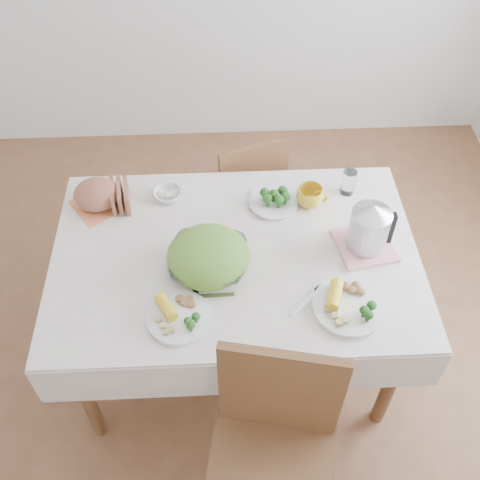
{
  "coord_description": "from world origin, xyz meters",
  "views": [
    {
      "loc": [
        -0.05,
        -1.49,
        2.51
      ],
      "look_at": [
        0.02,
        0.02,
        0.82
      ],
      "focal_mm": 42.0,
      "sensor_mm": 36.0,
      "label": 1
    }
  ],
  "objects_px": {
    "salad_bowl": "(209,261)",
    "dinner_plate_left": "(179,317)",
    "chair_far": "(241,182)",
    "electric_kettle": "(369,227)",
    "chair_near": "(270,480)",
    "yellow_mug": "(310,196)",
    "dining_table": "(236,308)",
    "dinner_plate_right": "(349,307)"
  },
  "relations": [
    {
      "from": "dinner_plate_left",
      "to": "chair_far",
      "type": "bearing_deg",
      "value": 75.31
    },
    {
      "from": "salad_bowl",
      "to": "electric_kettle",
      "type": "distance_m",
      "value": 0.65
    },
    {
      "from": "salad_bowl",
      "to": "electric_kettle",
      "type": "xyz_separation_m",
      "value": [
        0.64,
        0.07,
        0.08
      ]
    },
    {
      "from": "electric_kettle",
      "to": "dinner_plate_left",
      "type": "bearing_deg",
      "value": -150.06
    },
    {
      "from": "salad_bowl",
      "to": "yellow_mug",
      "type": "distance_m",
      "value": 0.56
    },
    {
      "from": "chair_far",
      "to": "salad_bowl",
      "type": "xyz_separation_m",
      "value": [
        -0.17,
        -0.82,
        0.33
      ]
    },
    {
      "from": "dinner_plate_right",
      "to": "salad_bowl",
      "type": "bearing_deg",
      "value": 156.33
    },
    {
      "from": "chair_near",
      "to": "salad_bowl",
      "type": "distance_m",
      "value": 0.84
    },
    {
      "from": "salad_bowl",
      "to": "dinner_plate_right",
      "type": "relative_size",
      "value": 1.12
    },
    {
      "from": "dining_table",
      "to": "chair_near",
      "type": "xyz_separation_m",
      "value": [
        0.09,
        -0.81,
        0.09
      ]
    },
    {
      "from": "dining_table",
      "to": "chair_far",
      "type": "relative_size",
      "value": 1.68
    },
    {
      "from": "yellow_mug",
      "to": "salad_bowl",
      "type": "bearing_deg",
      "value": -143.02
    },
    {
      "from": "dining_table",
      "to": "chair_near",
      "type": "height_order",
      "value": "chair_near"
    },
    {
      "from": "dinner_plate_left",
      "to": "electric_kettle",
      "type": "bearing_deg",
      "value": 22.96
    },
    {
      "from": "chair_near",
      "to": "salad_bowl",
      "type": "xyz_separation_m",
      "value": [
        -0.19,
        0.74,
        0.33
      ]
    },
    {
      "from": "chair_far",
      "to": "dinner_plate_right",
      "type": "distance_m",
      "value": 1.15
    },
    {
      "from": "chair_near",
      "to": "chair_far",
      "type": "bearing_deg",
      "value": 102.73
    },
    {
      "from": "salad_bowl",
      "to": "chair_far",
      "type": "bearing_deg",
      "value": 78.5
    },
    {
      "from": "chair_far",
      "to": "yellow_mug",
      "type": "relative_size",
      "value": 7.09
    },
    {
      "from": "chair_far",
      "to": "dinner_plate_left",
      "type": "height_order",
      "value": "chair_far"
    },
    {
      "from": "chair_far",
      "to": "electric_kettle",
      "type": "bearing_deg",
      "value": 102.88
    },
    {
      "from": "chair_far",
      "to": "yellow_mug",
      "type": "height_order",
      "value": "chair_far"
    },
    {
      "from": "chair_near",
      "to": "chair_far",
      "type": "relative_size",
      "value": 1.18
    },
    {
      "from": "dinner_plate_right",
      "to": "chair_far",
      "type": "bearing_deg",
      "value": 108.66
    },
    {
      "from": "electric_kettle",
      "to": "chair_near",
      "type": "bearing_deg",
      "value": -111.79
    },
    {
      "from": "dining_table",
      "to": "dinner_plate_right",
      "type": "relative_size",
      "value": 5.09
    },
    {
      "from": "chair_near",
      "to": "dinner_plate_right",
      "type": "distance_m",
      "value": 0.68
    },
    {
      "from": "yellow_mug",
      "to": "electric_kettle",
      "type": "distance_m",
      "value": 0.34
    },
    {
      "from": "salad_bowl",
      "to": "yellow_mug",
      "type": "bearing_deg",
      "value": 36.98
    },
    {
      "from": "salad_bowl",
      "to": "dinner_plate_left",
      "type": "xyz_separation_m",
      "value": [
        -0.11,
        -0.25,
        -0.03
      ]
    },
    {
      "from": "dining_table",
      "to": "electric_kettle",
      "type": "height_order",
      "value": "electric_kettle"
    },
    {
      "from": "yellow_mug",
      "to": "electric_kettle",
      "type": "height_order",
      "value": "electric_kettle"
    },
    {
      "from": "salad_bowl",
      "to": "dinner_plate_left",
      "type": "height_order",
      "value": "salad_bowl"
    },
    {
      "from": "chair_far",
      "to": "dinner_plate_right",
      "type": "height_order",
      "value": "chair_far"
    },
    {
      "from": "dining_table",
      "to": "chair_near",
      "type": "distance_m",
      "value": 0.82
    },
    {
      "from": "chair_near",
      "to": "electric_kettle",
      "type": "relative_size",
      "value": 4.4
    },
    {
      "from": "dining_table",
      "to": "electric_kettle",
      "type": "bearing_deg",
      "value": 0.9
    },
    {
      "from": "dining_table",
      "to": "salad_bowl",
      "type": "bearing_deg",
      "value": -148.99
    },
    {
      "from": "dinner_plate_left",
      "to": "chair_near",
      "type": "bearing_deg",
      "value": -58.11
    },
    {
      "from": "dining_table",
      "to": "chair_far",
      "type": "height_order",
      "value": "chair_far"
    },
    {
      "from": "dinner_plate_left",
      "to": "yellow_mug",
      "type": "xyz_separation_m",
      "value": [
        0.56,
        0.58,
        0.04
      ]
    },
    {
      "from": "chair_near",
      "to": "yellow_mug",
      "type": "relative_size",
      "value": 8.4
    }
  ]
}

